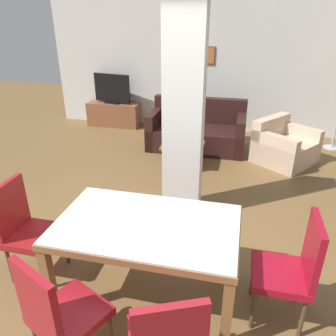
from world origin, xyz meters
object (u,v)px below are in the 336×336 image
object	(u,v)px
sofa	(197,132)
armchair	(284,147)
dining_table	(147,238)
dining_chair_head_left	(26,226)
tv_stand	(114,114)
dining_chair_near_left	(58,312)
coffee_table	(183,155)
bottle	(184,138)
tv_screen	(112,89)
dining_chair_head_right	(292,267)

from	to	relation	value
sofa	armchair	distance (m)	1.63
dining_table	dining_chair_head_left	distance (m)	1.22
dining_chair_head_left	armchair	distance (m)	4.37
sofa	tv_stand	bearing A→B (deg)	-23.73
dining_chair_near_left	armchair	distance (m)	4.66
dining_table	coffee_table	distance (m)	2.90
tv_stand	bottle	bearing A→B (deg)	-42.60
dining_chair_head_left	coffee_table	bearing A→B (deg)	160.86
dining_table	sofa	bearing A→B (deg)	91.89
armchair	dining_table	bearing A→B (deg)	13.54
dining_table	armchair	world-z (taller)	dining_table
dining_chair_near_left	dining_chair_head_left	world-z (taller)	same
dining_chair_head_left	tv_stand	distance (m)	4.83
dining_chair_head_left	sofa	size ratio (longest dim) A/B	0.55
dining_table	tv_screen	size ratio (longest dim) A/B	1.78
sofa	bottle	size ratio (longest dim) A/B	6.52
sofa	armchair	size ratio (longest dim) A/B	1.48
dining_chair_head_left	tv_screen	xyz separation A→B (m)	(-0.99, 4.71, 0.31)
dining_table	armchair	distance (m)	3.75
dining_chair_head_right	tv_stand	xyz separation A→B (m)	(-3.43, 4.71, -0.27)
bottle	tv_stand	world-z (taller)	bottle
dining_chair_near_left	dining_chair_head_left	distance (m)	1.17
bottle	dining_table	bearing A→B (deg)	-85.79
dining_table	dining_chair_near_left	world-z (taller)	dining_chair_near_left
dining_table	tv_stand	size ratio (longest dim) A/B	1.32
sofa	dining_chair_head_right	bearing A→B (deg)	109.46
coffee_table	sofa	bearing A→B (deg)	83.91
dining_chair_near_left	tv_screen	size ratio (longest dim) A/B	1.13
tv_stand	tv_screen	bearing A→B (deg)	0.00
dining_chair_near_left	dining_chair_head_left	bearing A→B (deg)	160.01
sofa	tv_stand	distance (m)	2.28
dining_chair_head_right	sofa	world-z (taller)	dining_chair_head_right
tv_stand	dining_chair_head_right	bearing A→B (deg)	-53.99
tv_stand	tv_screen	xyz separation A→B (m)	(0.00, 0.00, 0.58)
sofa	bottle	bearing A→B (deg)	84.61
dining_table	sofa	size ratio (longest dim) A/B	0.87
coffee_table	tv_stand	bearing A→B (deg)	136.94
dining_chair_head_right	dining_chair_near_left	bearing A→B (deg)	117.36
dining_chair_head_left	sofa	bearing A→B (deg)	163.95
coffee_table	dining_chair_head_left	bearing A→B (deg)	-109.14
dining_chair_head_left	tv_screen	distance (m)	4.83
dining_chair_near_left	armchair	bearing A→B (deg)	91.63
dining_chair_head_right	tv_stand	distance (m)	5.84
coffee_table	bottle	world-z (taller)	bottle
armchair	tv_stand	size ratio (longest dim) A/B	1.03
dining_chair_near_left	sofa	size ratio (longest dim) A/B	0.55
coffee_table	dining_chair_head_right	bearing A→B (deg)	-63.23
dining_chair_head_right	tv_stand	bearing A→B (deg)	36.01
sofa	dining_chair_head_left	bearing A→B (deg)	73.95
dining_chair_near_left	bottle	size ratio (longest dim) A/B	3.58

